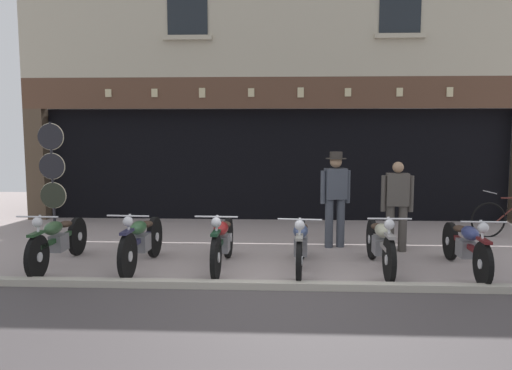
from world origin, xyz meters
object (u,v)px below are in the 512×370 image
at_px(motorcycle_center, 301,243).
at_px(tyre_sign_pole, 52,167).
at_px(motorcycle_center_left, 222,241).
at_px(salesman_left, 335,194).
at_px(motorcycle_left, 142,240).
at_px(shopkeeper_center, 397,202).
at_px(motorcycle_center_right, 380,243).
at_px(motorcycle_right, 466,245).
at_px(advert_board_near, 390,145).
at_px(motorcycle_far_left, 58,240).

relative_size(motorcycle_center, tyre_sign_pole, 0.88).
xyz_separation_m(motorcycle_center_left, salesman_left, (1.89, 1.49, 0.55)).
xyz_separation_m(motorcycle_left, shopkeeper_center, (4.20, 1.26, 0.44)).
distance_m(motorcycle_center_right, motorcycle_right, 1.27).
height_order(motorcycle_center_left, tyre_sign_pole, tyre_sign_pole).
xyz_separation_m(shopkeeper_center, advert_board_near, (0.49, 3.09, 0.89)).
height_order(motorcycle_center, salesman_left, salesman_left).
xyz_separation_m(motorcycle_center_right, motorcycle_right, (1.27, -0.06, -0.01)).
bearing_deg(motorcycle_left, motorcycle_center_left, -175.94).
relative_size(motorcycle_far_left, shopkeeper_center, 1.30).
bearing_deg(salesman_left, motorcycle_right, 125.99).
height_order(motorcycle_right, tyre_sign_pole, tyre_sign_pole).
bearing_deg(advert_board_near, motorcycle_center_right, -103.13).
height_order(motorcycle_center, motorcycle_center_right, motorcycle_center_right).
bearing_deg(tyre_sign_pole, motorcycle_far_left, -64.77).
xyz_separation_m(motorcycle_far_left, salesman_left, (4.49, 1.51, 0.56)).
distance_m(motorcycle_center, salesman_left, 1.77).
bearing_deg(motorcycle_center_right, motorcycle_far_left, -0.05).
xyz_separation_m(motorcycle_center_right, salesman_left, (-0.54, 1.47, 0.56)).
bearing_deg(salesman_left, advert_board_near, -132.48).
bearing_deg(motorcycle_right, motorcycle_center, 0.76).
distance_m(motorcycle_left, advert_board_near, 6.53).
xyz_separation_m(motorcycle_right, advert_board_near, (-0.27, 4.36, 1.35)).
height_order(motorcycle_left, motorcycle_center_left, motorcycle_left).
bearing_deg(salesman_left, motorcycle_center_right, 96.42).
relative_size(motorcycle_center_left, motorcycle_center, 1.00).
xyz_separation_m(motorcycle_left, advert_board_near, (4.70, 4.34, 1.33)).
bearing_deg(motorcycle_left, shopkeeper_center, -160.44).
bearing_deg(motorcycle_center_right, motorcycle_center_left, -0.06).
bearing_deg(motorcycle_far_left, motorcycle_center, -179.36).
bearing_deg(tyre_sign_pole, motorcycle_right, -21.01).
bearing_deg(salesman_left, shopkeeper_center, 152.36).
xyz_separation_m(motorcycle_center_left, motorcycle_center_right, (2.43, 0.02, -0.01)).
relative_size(motorcycle_center_right, advert_board_near, 1.92).
height_order(motorcycle_far_left, tyre_sign_pole, tyre_sign_pole).
distance_m(motorcycle_center_left, motorcycle_right, 3.70).
bearing_deg(motorcycle_center_left, motorcycle_right, -178.87).
distance_m(motorcycle_right, shopkeeper_center, 1.55).
height_order(motorcycle_right, salesman_left, salesman_left).
bearing_deg(motorcycle_right, motorcycle_center_left, 0.05).
relative_size(motorcycle_far_left, tyre_sign_pole, 0.90).
bearing_deg(motorcycle_far_left, shopkeeper_center, -166.24).
relative_size(motorcycle_center_left, shopkeeper_center, 1.27).
xyz_separation_m(motorcycle_right, shopkeeper_center, (-0.76, 1.27, 0.46)).
bearing_deg(motorcycle_left, tyre_sign_pole, -44.32).
xyz_separation_m(motorcycle_far_left, motorcycle_left, (1.33, -0.01, 0.01)).
height_order(motorcycle_left, motorcycle_center_right, motorcycle_left).
distance_m(motorcycle_center_left, motorcycle_center, 1.21).
xyz_separation_m(motorcycle_far_left, advert_board_near, (6.03, 4.34, 1.34)).
relative_size(motorcycle_far_left, advert_board_near, 2.00).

